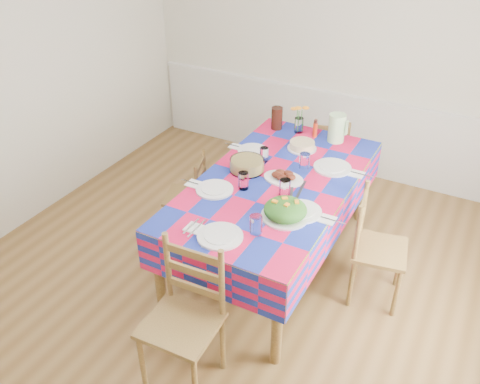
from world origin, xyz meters
name	(u,v)px	position (x,y,z in m)	size (l,w,h in m)	color
room	(219,149)	(0.00, 0.00, 1.35)	(4.58, 5.08, 2.78)	brown
wainscot	(329,127)	(0.00, 2.48, 0.49)	(4.41, 0.06, 0.92)	white
dining_table	(275,190)	(0.20, 0.56, 0.75)	(1.18, 2.19, 0.85)	brown
setting_near_head	(232,232)	(0.25, -0.26, 0.89)	(0.52, 0.35, 0.16)	white
setting_left_near	(224,186)	(-0.10, 0.24, 0.88)	(0.55, 0.32, 0.14)	white
setting_left_far	(256,152)	(-0.15, 0.88, 0.88)	(0.50, 0.30, 0.13)	white
setting_right_near	(296,203)	(0.49, 0.28, 0.88)	(0.59, 0.34, 0.15)	white
setting_right_far	(323,166)	(0.47, 0.92, 0.89)	(0.61, 0.35, 0.16)	white
meat_platter	(284,177)	(0.25, 0.60, 0.88)	(0.34, 0.24, 0.07)	white
salad_platter	(285,210)	(0.48, 0.12, 0.91)	(0.35, 0.35, 0.15)	white
pasta_bowl	(247,165)	(-0.09, 0.59, 0.90)	(0.29, 0.29, 0.11)	white
cake	(302,146)	(0.17, 1.17, 0.89)	(0.27, 0.27, 0.07)	white
serving_utensils	(295,192)	(0.41, 0.47, 0.86)	(0.17, 0.37, 0.01)	black
flower_vase	(299,121)	(0.01, 1.49, 0.97)	(0.17, 0.14, 0.28)	white
hot_sauce	(315,128)	(0.18, 1.47, 0.94)	(0.04, 0.04, 0.18)	red
green_pitcher	(337,128)	(0.39, 1.48, 0.98)	(0.15, 0.15, 0.27)	#B6E9A4
tea_pitcher	(277,118)	(-0.21, 1.46, 0.96)	(0.11, 0.11, 0.22)	black
name_card	(208,247)	(0.17, -0.46, 0.86)	(0.09, 0.03, 0.02)	white
chair_near	(185,320)	(0.20, -0.82, 0.52)	(0.49, 0.47, 1.06)	brown
chair_far	(330,155)	(0.21, 1.95, 0.43)	(0.46, 0.45, 0.88)	brown
chair_left	(189,196)	(-0.69, 0.57, 0.41)	(0.46, 0.47, 0.84)	brown
chair_right	(375,249)	(1.08, 0.55, 0.48)	(0.48, 0.49, 0.97)	brown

